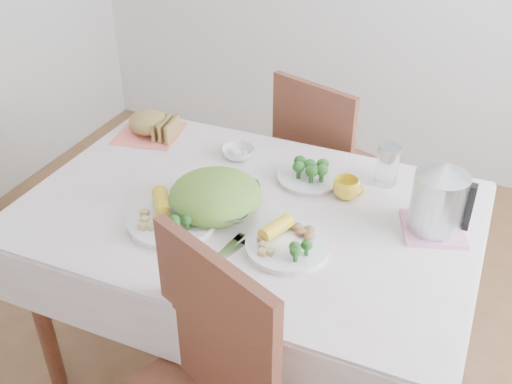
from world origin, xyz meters
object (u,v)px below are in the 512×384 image
at_px(electric_kettle, 439,199).
at_px(dinner_plate_left, 172,221).
at_px(chair_far, 335,171).
at_px(dinner_plate_right, 288,246).
at_px(yellow_mug, 346,188).
at_px(salad_bowl, 216,203).
at_px(dining_table, 249,293).

bearing_deg(electric_kettle, dinner_plate_left, -173.23).
relative_size(chair_far, dinner_plate_right, 3.66).
bearing_deg(yellow_mug, salad_bowl, -144.97).
height_order(salad_bowl, dinner_plate_left, salad_bowl).
relative_size(salad_bowl, yellow_mug, 3.14).
relative_size(dinner_plate_left, yellow_mug, 3.14).
relative_size(dining_table, electric_kettle, 5.99).
xyz_separation_m(chair_far, dinner_plate_right, (0.13, -0.97, 0.31)).
distance_m(dinner_plate_left, yellow_mug, 0.60).
bearing_deg(dinner_plate_left, electric_kettle, 21.06).
bearing_deg(dining_table, dinner_plate_right, -37.25).
bearing_deg(dinner_plate_right, dining_table, 142.75).
distance_m(dining_table, yellow_mug, 0.54).
height_order(chair_far, dinner_plate_left, chair_far).
relative_size(dinner_plate_left, electric_kettle, 1.24).
height_order(dining_table, yellow_mug, yellow_mug).
bearing_deg(chair_far, electric_kettle, 145.13).
bearing_deg(dinner_plate_left, salad_bowl, 49.50).
bearing_deg(dinner_plate_right, salad_bowl, 163.03).
xyz_separation_m(dinner_plate_left, electric_kettle, (0.78, 0.30, 0.11)).
height_order(chair_far, yellow_mug, chair_far).
bearing_deg(dining_table, chair_far, 84.90).
xyz_separation_m(dinner_plate_right, yellow_mug, (0.08, 0.35, 0.03)).
bearing_deg(yellow_mug, dinner_plate_right, -103.19).
bearing_deg(salad_bowl, electric_kettle, 15.11).
distance_m(dining_table, electric_kettle, 0.79).
bearing_deg(yellow_mug, chair_far, 108.31).
bearing_deg(dinner_plate_left, dining_table, 43.80).
xyz_separation_m(chair_far, electric_kettle, (0.52, -0.70, 0.42)).
relative_size(salad_bowl, dinner_plate_right, 1.10).
distance_m(dinner_plate_left, electric_kettle, 0.84).
height_order(salad_bowl, electric_kettle, electric_kettle).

